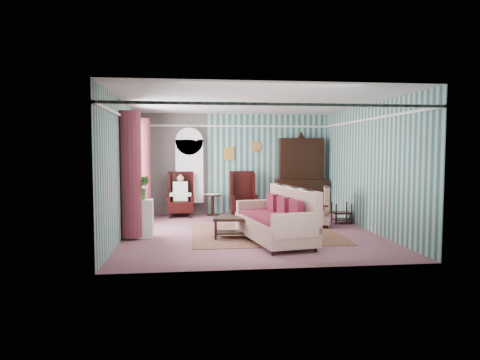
{
  "coord_description": "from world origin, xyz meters",
  "views": [
    {
      "loc": [
        -1.33,
        -9.45,
        1.85
      ],
      "look_at": [
        -0.15,
        0.6,
        1.14
      ],
      "focal_mm": 32.0,
      "sensor_mm": 36.0,
      "label": 1
    }
  ],
  "objects": [
    {
      "name": "dresser_hutch",
      "position": [
        1.9,
        2.72,
        1.18
      ],
      "size": [
        1.5,
        0.56,
        2.36
      ],
      "primitive_type": "cube",
      "color": "black",
      "rests_on": "floor"
    },
    {
      "name": "wingback_right",
      "position": [
        0.15,
        2.45,
        0.62
      ],
      "size": [
        0.76,
        0.8,
        1.25
      ],
      "primitive_type": "cube",
      "color": "black",
      "rests_on": "floor"
    },
    {
      "name": "bookcase",
      "position": [
        -1.35,
        2.84,
        1.12
      ],
      "size": [
        0.8,
        0.28,
        2.24
      ],
      "primitive_type": "cube",
      "color": "silver",
      "rests_on": "floor"
    },
    {
      "name": "rug",
      "position": [
        0.3,
        -0.3,
        0.01
      ],
      "size": [
        3.2,
        2.6,
        0.01
      ],
      "primitive_type": "cube",
      "color": "#481818",
      "rests_on": "floor"
    },
    {
      "name": "nest_table",
      "position": [
        2.47,
        0.9,
        0.27
      ],
      "size": [
        0.45,
        0.38,
        0.54
      ],
      "primitive_type": "cube",
      "color": "black",
      "rests_on": "floor"
    },
    {
      "name": "floor",
      "position": [
        0.0,
        0.0,
        0.0
      ],
      "size": [
        6.0,
        6.0,
        0.0
      ],
      "primitive_type": "plane",
      "color": "#824B58",
      "rests_on": "ground"
    },
    {
      "name": "potted_plant_b",
      "position": [
        -2.35,
        -0.15,
        1.05
      ],
      "size": [
        0.29,
        0.24,
        0.5
      ],
      "primitive_type": "imported",
      "rotation": [
        0.0,
        0.0,
        -0.08
      ],
      "color": "#24561B",
      "rests_on": "plant_stand"
    },
    {
      "name": "round_side_table",
      "position": [
        -0.7,
        2.6,
        0.3
      ],
      "size": [
        0.5,
        0.5,
        0.6
      ],
      "primitive_type": "cylinder",
      "color": "black",
      "rests_on": "floor"
    },
    {
      "name": "sofa",
      "position": [
        0.33,
        -1.14,
        0.54
      ],
      "size": [
        1.5,
        2.39,
        1.08
      ],
      "primitive_type": "cube",
      "rotation": [
        0.0,
        0.0,
        1.76
      ],
      "color": "#C5B098",
      "rests_on": "floor"
    },
    {
      "name": "plant_stand",
      "position": [
        -2.4,
        -0.3,
        0.4
      ],
      "size": [
        0.55,
        0.35,
        0.8
      ],
      "primitive_type": "cube",
      "color": "white",
      "rests_on": "floor"
    },
    {
      "name": "coffee_table",
      "position": [
        -0.42,
        -0.58,
        0.22
      ],
      "size": [
        0.9,
        0.57,
        0.44
      ],
      "primitive_type": "cube",
      "rotation": [
        0.0,
        0.0,
        -0.07
      ],
      "color": "black",
      "rests_on": "floor"
    },
    {
      "name": "room_shell",
      "position": [
        -0.62,
        0.18,
        2.01
      ],
      "size": [
        5.53,
        6.02,
        2.91
      ],
      "color": "#34605F",
      "rests_on": "ground"
    },
    {
      "name": "seated_woman",
      "position": [
        -1.6,
        2.45,
        0.59
      ],
      "size": [
        0.44,
        0.4,
        1.18
      ],
      "primitive_type": null,
      "color": "white",
      "rests_on": "floor"
    },
    {
      "name": "floral_armchair",
      "position": [
        1.65,
        0.55,
        0.5
      ],
      "size": [
        1.07,
        1.0,
        1.0
      ],
      "primitive_type": "cube",
      "rotation": [
        0.0,
        0.0,
        1.29
      ],
      "color": "#BEB693",
      "rests_on": "floor"
    },
    {
      "name": "wingback_left",
      "position": [
        -1.6,
        2.45,
        0.62
      ],
      "size": [
        0.76,
        0.8,
        1.25
      ],
      "primitive_type": "cube",
      "color": "black",
      "rests_on": "floor"
    },
    {
      "name": "potted_plant_a",
      "position": [
        -2.4,
        -0.4,
        1.03
      ],
      "size": [
        0.47,
        0.43,
        0.45
      ],
      "primitive_type": "imported",
      "rotation": [
        0.0,
        0.0,
        -0.21
      ],
      "color": "#1B4D18",
      "rests_on": "plant_stand"
    },
    {
      "name": "potted_plant_c",
      "position": [
        -2.49,
        -0.26,
        0.98
      ],
      "size": [
        0.22,
        0.22,
        0.36
      ],
      "primitive_type": "imported",
      "rotation": [
        0.0,
        0.0,
        0.1
      ],
      "color": "#254E18",
      "rests_on": "plant_stand"
    }
  ]
}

